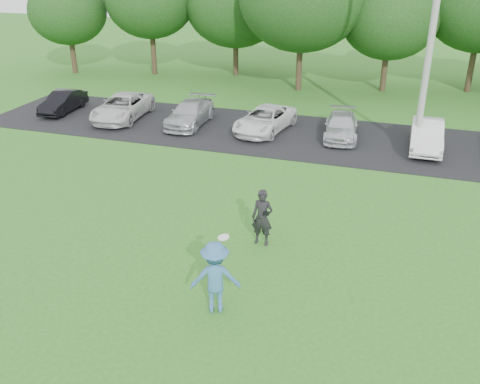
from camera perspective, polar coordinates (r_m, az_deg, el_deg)
name	(u,v)px	position (r m, az deg, el deg)	size (l,w,h in m)	color
ground	(200,290)	(14.34, -4.34, -10.39)	(100.00, 100.00, 0.00)	#2E6C1E
parking_lot	(301,136)	(25.58, 6.54, 5.97)	(32.00, 6.50, 0.03)	black
utility_pole	(433,24)	(23.57, 19.93, 16.48)	(0.28, 0.28, 10.74)	#9E9E99
frisbee_player	(215,277)	(13.10, -2.65, -9.10)	(1.39, 1.07, 2.22)	teal
camera_bystander	(262,218)	(15.92, 2.40, -2.75)	(0.65, 0.45, 1.76)	black
parked_cars	(314,125)	(25.32, 7.87, 7.12)	(27.76, 4.92, 1.25)	black
tree_row	(365,7)	(33.84, 13.19, 18.66)	(42.39, 9.85, 8.64)	#38281C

